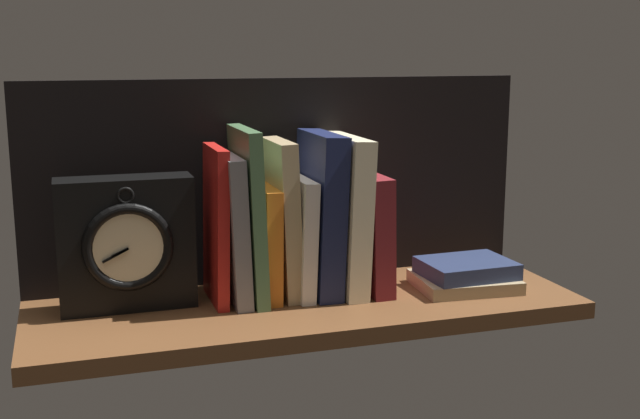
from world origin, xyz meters
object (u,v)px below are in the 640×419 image
at_px(book_tan_shortstories, 282,219).
at_px(book_maroon_dawkins, 366,230).
at_px(book_orange_pandolfini, 265,242).
at_px(book_navy_bierce, 320,213).
at_px(book_gray_chess, 232,228).
at_px(book_green_romantic, 248,214).
at_px(book_red_requiem, 216,225).
at_px(framed_clock, 126,244).
at_px(book_white_catcher, 299,236).
at_px(book_cream_twain, 344,214).
at_px(book_stack_side, 465,275).

bearing_deg(book_tan_shortstories, book_maroon_dawkins, 0.00).
height_order(book_orange_pandolfini, book_navy_bierce, book_navy_bierce).
bearing_deg(book_gray_chess, book_tan_shortstories, 0.00).
height_order(book_green_romantic, book_orange_pandolfini, book_green_romantic).
distance_m(book_tan_shortstories, book_maroon_dawkins, 0.14).
xyz_separation_m(book_green_romantic, book_maroon_dawkins, (0.19, 0.00, -0.04)).
bearing_deg(book_red_requiem, book_maroon_dawkins, 0.00).
height_order(book_green_romantic, book_tan_shortstories, book_green_romantic).
distance_m(book_green_romantic, book_navy_bierce, 0.11).
xyz_separation_m(book_tan_shortstories, framed_clock, (-0.23, 0.00, -0.02)).
relative_size(book_orange_pandolfini, book_maroon_dawkins, 0.93).
relative_size(book_orange_pandolfini, book_tan_shortstories, 0.72).
bearing_deg(book_orange_pandolfini, book_navy_bierce, 0.00).
xyz_separation_m(book_white_catcher, book_cream_twain, (0.07, 0.00, 0.03)).
height_order(book_red_requiem, book_orange_pandolfini, book_red_requiem).
bearing_deg(book_green_romantic, book_gray_chess, 180.00).
xyz_separation_m(book_green_romantic, book_navy_bierce, (0.11, 0.00, -0.01)).
bearing_deg(framed_clock, book_gray_chess, -1.29).
relative_size(book_gray_chess, book_navy_bierce, 0.89).
xyz_separation_m(book_orange_pandolfini, book_maroon_dawkins, (0.16, 0.00, 0.01)).
distance_m(book_green_romantic, book_cream_twain, 0.15).
relative_size(book_orange_pandolfini, framed_clock, 0.89).
xyz_separation_m(book_red_requiem, book_green_romantic, (0.05, 0.00, 0.01)).
bearing_deg(book_gray_chess, book_white_catcher, 0.00).
relative_size(book_maroon_dawkins, book_stack_side, 1.14).
bearing_deg(framed_clock, book_tan_shortstories, -0.85).
xyz_separation_m(book_white_catcher, framed_clock, (-0.26, 0.00, 0.01)).
height_order(book_tan_shortstories, book_maroon_dawkins, book_tan_shortstories).
bearing_deg(book_tan_shortstories, book_stack_side, -11.44).
height_order(book_red_requiem, book_green_romantic, book_green_romantic).
distance_m(book_green_romantic, book_stack_side, 0.36).
distance_m(framed_clock, book_stack_side, 0.53).
relative_size(book_white_catcher, framed_clock, 0.94).
bearing_deg(book_maroon_dawkins, book_orange_pandolfini, 180.00).
bearing_deg(book_maroon_dawkins, book_white_catcher, 180.00).
height_order(book_red_requiem, book_maroon_dawkins, book_red_requiem).
bearing_deg(framed_clock, book_stack_side, -6.73).
height_order(book_green_romantic, book_white_catcher, book_green_romantic).
bearing_deg(book_cream_twain, framed_clock, 179.40).
relative_size(book_orange_pandolfini, book_navy_bierce, 0.69).
height_order(book_orange_pandolfini, book_maroon_dawkins, book_maroon_dawkins).
distance_m(book_red_requiem, book_cream_twain, 0.20).
height_order(book_navy_bierce, book_maroon_dawkins, book_navy_bierce).
bearing_deg(book_tan_shortstories, book_green_romantic, 180.00).
bearing_deg(framed_clock, book_green_romantic, -1.11).
xyz_separation_m(book_navy_bierce, book_cream_twain, (0.04, 0.00, -0.00)).
height_order(book_gray_chess, book_orange_pandolfini, book_gray_chess).
bearing_deg(book_maroon_dawkins, book_red_requiem, 180.00).
relative_size(book_red_requiem, book_white_catcher, 1.28).
distance_m(book_orange_pandolfini, book_maroon_dawkins, 0.16).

